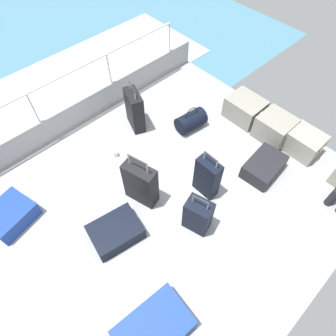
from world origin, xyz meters
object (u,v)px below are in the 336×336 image
Objects in this scene: suitcase_1 at (198,215)px; suitcase_8 at (141,184)px; cargo_crate_1 at (274,128)px; suitcase_2 at (154,329)px; duffel_bag at (191,121)px; paper_cup at (116,154)px; suitcase_5 at (116,232)px; suitcase_7 at (135,110)px; suitcase_3 at (10,215)px; cargo_crate_0 at (245,109)px; suitcase_6 at (207,177)px; cargo_crate_2 at (304,143)px; suitcase_4 at (264,167)px.

suitcase_8 is at bearing -162.95° from suitcase_1.
cargo_crate_1 is at bearing 96.87° from suitcase_1.
duffel_bag is at bearing 126.96° from suitcase_2.
paper_cup is (-1.73, -0.07, -0.23)m from suitcase_1.
suitcase_8 is at bearing 108.67° from suitcase_5.
suitcase_3 is at bearing -84.75° from suitcase_7.
suitcase_6 is at bearing -70.50° from cargo_crate_0.
duffel_bag is at bearing -141.93° from cargo_crate_1.
suitcase_2 is at bearing -53.04° from duffel_bag.
suitcase_8 is at bearing -71.80° from duffel_bag.
duffel_bag is (-0.47, -0.86, -0.04)m from cargo_crate_0.
cargo_crate_0 is 2.30m from suitcase_1.
suitcase_7 is at bearing 113.68° from paper_cup.
duffel_bag is at bearing 143.95° from suitcase_6.
suitcase_6 is (-0.30, 0.50, 0.05)m from suitcase_1.
suitcase_7 reaches higher than paper_cup.
paper_cup is at bearing -111.17° from cargo_crate_0.
suitcase_1 is 0.59m from suitcase_6.
suitcase_6 is (0.57, -1.62, 0.14)m from cargo_crate_0.
cargo_crate_0 is 0.69× the size of suitcase_8.
suitcase_8 is (1.18, -0.86, 0.01)m from suitcase_7.
suitcase_4 is (-0.18, -0.80, -0.07)m from cargo_crate_2.
suitcase_3 is at bearing -92.54° from paper_cup.
duffel_bag is (-1.09, -0.85, -0.05)m from cargo_crate_1.
suitcase_7 is 0.96m from duffel_bag.
suitcase_2 is 8.44× the size of paper_cup.
cargo_crate_1 is at bearing 56.03° from paper_cup.
suitcase_3 is 3.10m from duffel_bag.
suitcase_2 reaches higher than suitcase_5.
duffel_bag reaches higher than suitcase_4.
duffel_bag is at bearing 43.68° from suitcase_7.
cargo_crate_2 is 0.79× the size of suitcase_1.
cargo_crate_0 reaches higher than suitcase_4.
cargo_crate_1 is at bearing 40.35° from suitcase_7.
suitcase_1 is 1.01× the size of suitcase_3.
suitcase_1 is (-0.26, -2.19, 0.09)m from cargo_crate_2.
cargo_crate_0 is at bearing 142.78° from suitcase_4.
suitcase_8 is 0.95m from paper_cup.
suitcase_1 is at bearing 54.91° from suitcase_5.
suitcase_8 reaches higher than suitcase_2.
cargo_crate_0 reaches higher than suitcase_2.
suitcase_2 is (0.31, -3.48, -0.06)m from cargo_crate_2.
cargo_crate_2 is at bearing 62.75° from suitcase_3.
suitcase_4 is at bearing 66.90° from suitcase_6.
cargo_crate_0 is 3.70m from suitcase_2.
suitcase_5 is (-0.89, -3.09, -0.08)m from cargo_crate_2.
suitcase_7 is at bearing 163.34° from suitcase_1.
suitcase_2 is 1.01× the size of suitcase_7.
cargo_crate_0 is at bearing 112.44° from suitcase_1.
cargo_crate_0 is 1.18× the size of duffel_bag.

